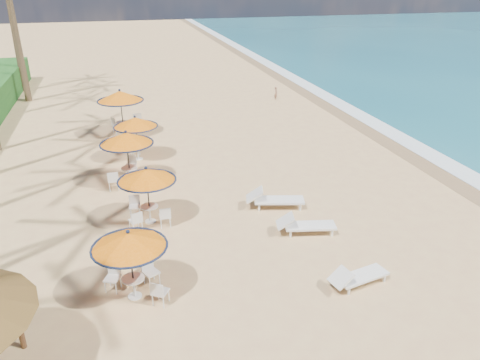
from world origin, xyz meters
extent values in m
plane|color=tan|center=(0.00, 0.00, 0.00)|extent=(160.00, 160.00, 0.00)
cube|color=white|center=(9.30, 10.00, 0.00)|extent=(1.20, 140.00, 0.04)
cube|color=olive|center=(8.40, 10.00, 0.00)|extent=(1.40, 140.00, 0.02)
cylinder|color=black|center=(-5.39, -0.46, 1.02)|extent=(0.04, 0.04, 2.04)
cone|color=orange|center=(-5.39, -0.46, 1.82)|extent=(2.04, 2.04, 0.44)
torus|color=#101932|center=(-5.39, -0.46, 1.61)|extent=(2.04, 2.04, 0.06)
sphere|color=#101932|center=(-5.39, -0.46, 2.07)|extent=(0.11, 0.11, 0.11)
cylinder|color=silver|center=(-5.39, -0.46, 0.60)|extent=(0.62, 0.62, 0.04)
cylinder|color=silver|center=(-5.39, -0.46, 0.31)|extent=(0.07, 0.07, 0.62)
cylinder|color=black|center=(-4.59, 3.73, 1.03)|extent=(0.04, 0.04, 2.06)
cone|color=orange|center=(-4.59, 3.73, 1.83)|extent=(2.06, 2.06, 0.45)
torus|color=#101932|center=(-4.59, 3.73, 1.63)|extent=(2.06, 2.06, 0.06)
sphere|color=#101932|center=(-4.59, 3.73, 2.09)|extent=(0.11, 0.11, 0.11)
cylinder|color=silver|center=(-4.59, 3.73, 0.61)|extent=(0.63, 0.63, 0.04)
cylinder|color=silver|center=(-4.59, 3.73, 0.31)|extent=(0.07, 0.07, 0.63)
cylinder|color=black|center=(-5.09, 7.41, 1.11)|extent=(0.05, 0.05, 2.22)
cone|color=orange|center=(-5.09, 7.41, 1.98)|extent=(2.22, 2.22, 0.48)
torus|color=#101932|center=(-5.09, 7.41, 1.76)|extent=(2.22, 2.22, 0.07)
sphere|color=#101932|center=(-5.09, 7.41, 2.26)|extent=(0.12, 0.12, 0.12)
cylinder|color=silver|center=(-5.09, 7.41, 0.66)|extent=(0.68, 0.68, 0.04)
cylinder|color=silver|center=(-5.09, 7.41, 0.34)|extent=(0.08, 0.08, 0.68)
cylinder|color=black|center=(-4.57, 10.05, 1.04)|extent=(0.05, 0.05, 2.08)
cone|color=orange|center=(-4.57, 10.05, 1.85)|extent=(2.08, 2.08, 0.45)
torus|color=#101932|center=(-4.57, 10.05, 1.64)|extent=(2.08, 2.08, 0.06)
sphere|color=#101932|center=(-4.57, 10.05, 2.11)|extent=(0.11, 0.11, 0.11)
cylinder|color=silver|center=(-4.57, 10.05, 0.61)|extent=(0.63, 0.63, 0.04)
cylinder|color=silver|center=(-4.57, 10.05, 0.32)|extent=(0.07, 0.07, 0.63)
cylinder|color=black|center=(-5.10, 13.88, 1.23)|extent=(0.05, 0.05, 2.46)
cone|color=orange|center=(-5.10, 13.88, 2.20)|extent=(2.46, 2.46, 0.54)
torus|color=#101932|center=(-5.10, 13.88, 1.95)|extent=(2.47, 2.47, 0.08)
sphere|color=#101932|center=(-5.10, 13.88, 2.51)|extent=(0.13, 0.13, 0.13)
cylinder|color=silver|center=(-5.10, 13.88, 0.73)|extent=(0.75, 0.75, 0.04)
cylinder|color=silver|center=(-5.10, 13.88, 0.38)|extent=(0.09, 0.09, 0.75)
cube|color=silver|center=(0.97, -1.56, 0.26)|extent=(1.67, 0.90, 0.07)
cube|color=silver|center=(0.19, -1.72, 0.47)|extent=(0.64, 0.67, 0.39)
cube|color=silver|center=(0.97, -1.56, 0.11)|extent=(0.06, 0.06, 0.22)
cube|color=silver|center=(0.64, 1.47, 0.29)|extent=(1.83, 0.97, 0.07)
cube|color=silver|center=(-0.21, 1.65, 0.51)|extent=(0.70, 0.74, 0.43)
cube|color=silver|center=(0.64, 1.47, 0.12)|extent=(0.06, 0.06, 0.25)
cube|color=silver|center=(0.26, 3.56, 0.31)|extent=(1.99, 1.13, 0.08)
cube|color=silver|center=(-0.65, 3.80, 0.55)|extent=(0.78, 0.82, 0.47)
cube|color=silver|center=(0.26, 3.56, 0.13)|extent=(0.07, 0.07, 0.26)
cylinder|color=brown|center=(-8.08, -1.72, 1.01)|extent=(0.13, 0.13, 2.02)
cone|color=brown|center=(-11.18, 23.25, 4.46)|extent=(0.44, 0.44, 8.93)
cone|color=brown|center=(-11.89, 26.61, 4.45)|extent=(0.44, 0.44, 8.90)
imported|color=#95644C|center=(5.51, 19.10, 0.48)|extent=(0.31, 0.40, 0.96)
camera|label=1|loc=(-5.31, -11.37, 8.25)|focal=35.00mm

